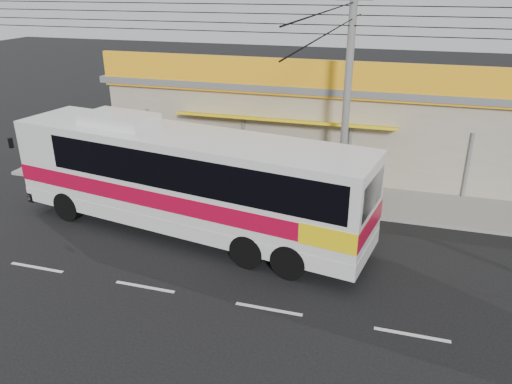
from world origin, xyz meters
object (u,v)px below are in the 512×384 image
motorbike_dark (204,161)px  utility_pole (353,19)px  motorbike_red (147,158)px  coach_bus (190,176)px

motorbike_dark → utility_pole: utility_pole is taller
motorbike_dark → motorbike_red: bearing=95.9°
coach_bus → utility_pole: 8.28m
coach_bus → motorbike_red: size_ratio=6.52×
motorbike_red → motorbike_dark: (2.78, 0.57, -0.08)m
coach_bus → utility_pole: bearing=49.0°
motorbike_red → utility_pole: utility_pole is taller
motorbike_red → motorbike_dark: 2.84m
coach_bus → motorbike_dark: 6.47m
coach_bus → utility_pole: (4.97, 4.05, 5.25)m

